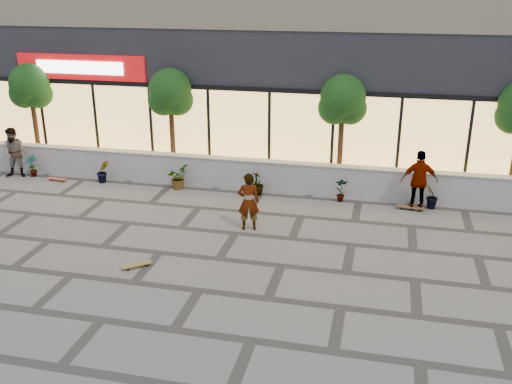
% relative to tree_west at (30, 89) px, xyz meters
% --- Properties ---
extents(ground, '(80.00, 80.00, 0.00)m').
position_rel_tree_west_xyz_m(ground, '(9.00, -7.70, -2.99)').
color(ground, gray).
rests_on(ground, ground).
extents(planter_wall, '(22.00, 0.42, 1.04)m').
position_rel_tree_west_xyz_m(planter_wall, '(9.00, -0.70, -2.46)').
color(planter_wall, beige).
rests_on(planter_wall, ground).
extents(retail_building, '(24.00, 9.17, 8.50)m').
position_rel_tree_west_xyz_m(retail_building, '(9.00, 4.79, 1.26)').
color(retail_building, '#27262C').
rests_on(retail_building, ground).
extents(shrub_a, '(0.43, 0.29, 0.81)m').
position_rel_tree_west_xyz_m(shrub_a, '(0.50, -1.25, -2.58)').
color(shrub_a, '#1A3E13').
rests_on(shrub_a, ground).
extents(shrub_b, '(0.57, 0.57, 0.81)m').
position_rel_tree_west_xyz_m(shrub_b, '(3.30, -1.25, -2.58)').
color(shrub_b, '#1A3E13').
rests_on(shrub_b, ground).
extents(shrub_c, '(0.68, 0.77, 0.81)m').
position_rel_tree_west_xyz_m(shrub_c, '(6.10, -1.25, -2.58)').
color(shrub_c, '#1A3E13').
rests_on(shrub_c, ground).
extents(shrub_d, '(0.64, 0.64, 0.81)m').
position_rel_tree_west_xyz_m(shrub_d, '(8.90, -1.25, -2.58)').
color(shrub_d, '#1A3E13').
rests_on(shrub_d, ground).
extents(shrub_e, '(0.46, 0.35, 0.81)m').
position_rel_tree_west_xyz_m(shrub_e, '(11.70, -1.25, -2.58)').
color(shrub_e, '#1A3E13').
rests_on(shrub_e, ground).
extents(shrub_f, '(0.55, 0.57, 0.81)m').
position_rel_tree_west_xyz_m(shrub_f, '(14.50, -1.25, -2.58)').
color(shrub_f, '#1A3E13').
rests_on(shrub_f, ground).
extents(tree_west, '(1.60, 1.50, 3.92)m').
position_rel_tree_west_xyz_m(tree_west, '(0.00, 0.00, 0.00)').
color(tree_west, '#473219').
rests_on(tree_west, ground).
extents(tree_midwest, '(1.60, 1.50, 3.92)m').
position_rel_tree_west_xyz_m(tree_midwest, '(5.50, 0.00, 0.00)').
color(tree_midwest, '#473219').
rests_on(tree_midwest, ground).
extents(tree_mideast, '(1.60, 1.50, 3.92)m').
position_rel_tree_west_xyz_m(tree_mideast, '(11.50, 0.00, 0.00)').
color(tree_mideast, '#473219').
rests_on(tree_mideast, ground).
extents(skater_center, '(0.70, 0.55, 1.70)m').
position_rel_tree_west_xyz_m(skater_center, '(9.29, -4.04, -2.14)').
color(skater_center, silver).
rests_on(skater_center, ground).
extents(skater_left, '(1.02, 0.87, 1.83)m').
position_rel_tree_west_xyz_m(skater_left, '(-0.02, -1.42, -2.07)').
color(skater_left, tan).
rests_on(skater_left, ground).
extents(skater_right_near, '(1.15, 0.54, 1.91)m').
position_rel_tree_west_xyz_m(skater_right_near, '(14.08, -1.40, -2.03)').
color(skater_right_near, silver).
rests_on(skater_right_near, ground).
extents(skateboard_center, '(0.71, 0.64, 0.09)m').
position_rel_tree_west_xyz_m(skateboard_center, '(7.12, -6.97, -2.91)').
color(skateboard_center, olive).
rests_on(skateboard_center, ground).
extents(skateboard_left, '(0.74, 0.26, 0.09)m').
position_rel_tree_west_xyz_m(skateboard_left, '(1.61, -1.50, -2.91)').
color(skateboard_left, '#DF5A29').
rests_on(skateboard_left, ground).
extents(skateboard_right_near, '(0.89, 0.32, 0.11)m').
position_rel_tree_west_xyz_m(skateboard_right_near, '(13.88, -1.50, -2.90)').
color(skateboard_right_near, brown).
rests_on(skateboard_right_near, ground).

